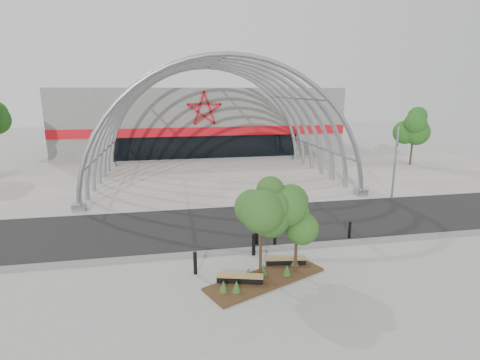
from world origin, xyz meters
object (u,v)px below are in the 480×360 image
at_px(signal_pole, 395,162).
at_px(street_tree_1, 297,212).
at_px(bollard_2, 257,235).
at_px(bench_0, 240,280).
at_px(street_tree_0, 261,214).
at_px(bench_1, 286,262).

height_order(signal_pole, street_tree_1, signal_pole).
height_order(signal_pole, bollard_2, signal_pole).
height_order(signal_pole, bench_0, signal_pole).
xyz_separation_m(street_tree_0, street_tree_1, (1.60, 0.19, -0.07)).
distance_m(street_tree_0, street_tree_1, 1.61).
xyz_separation_m(street_tree_0, bollard_2, (0.67, 3.56, -2.39)).
bearing_deg(street_tree_1, signal_pole, 42.22).
relative_size(bench_0, bench_1, 1.05).
bearing_deg(signal_pole, street_tree_0, -141.18).
xyz_separation_m(signal_pole, bench_1, (-10.89, -8.93, -2.55)).
relative_size(signal_pole, street_tree_1, 1.34).
height_order(street_tree_1, bench_0, street_tree_1).
distance_m(signal_pole, bench_1, 14.31).
xyz_separation_m(signal_pole, street_tree_1, (-10.70, -9.71, 0.08)).
relative_size(street_tree_0, street_tree_1, 1.02).
bearing_deg(bench_0, bollard_2, 67.43).
xyz_separation_m(street_tree_1, bench_1, (-0.18, 0.78, -2.63)).
distance_m(street_tree_1, bollard_2, 4.20).
bearing_deg(bollard_2, street_tree_0, -100.63).
height_order(signal_pole, bench_1, signal_pole).
bearing_deg(bench_1, bollard_2, 106.07).
bearing_deg(signal_pole, bench_1, -140.64).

